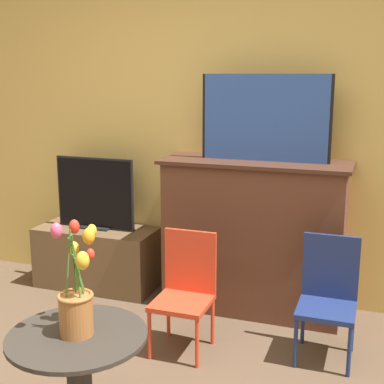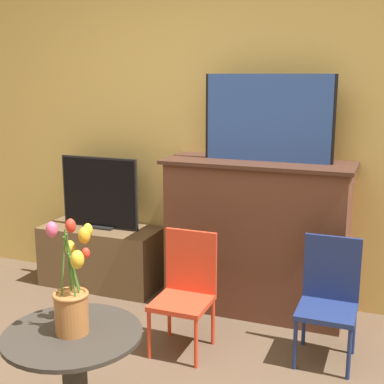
{
  "view_description": "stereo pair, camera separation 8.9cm",
  "coord_description": "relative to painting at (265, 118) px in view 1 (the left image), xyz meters",
  "views": [
    {
      "loc": [
        1.13,
        -1.68,
        1.66
      ],
      "look_at": [
        0.12,
        1.16,
        1.0
      ],
      "focal_mm": 50.0,
      "sensor_mm": 36.0,
      "label": 1
    },
    {
      "loc": [
        1.21,
        -1.65,
        1.66
      ],
      "look_at": [
        0.12,
        1.16,
        1.0
      ],
      "focal_mm": 50.0,
      "sensor_mm": 36.0,
      "label": 2
    }
  ],
  "objects": [
    {
      "name": "fireplace_mantel",
      "position": [
        -0.05,
        -0.01,
        -0.82
      ],
      "size": [
        1.3,
        0.49,
        1.09
      ],
      "color": "brown",
      "rests_on": "ground"
    },
    {
      "name": "chair_red",
      "position": [
        -0.32,
        -0.69,
        -0.98
      ],
      "size": [
        0.33,
        0.33,
        0.73
      ],
      "color": "red",
      "rests_on": "ground"
    },
    {
      "name": "wall_back",
      "position": [
        -0.39,
        0.25,
        -0.03
      ],
      "size": [
        8.0,
        0.06,
        2.7
      ],
      "color": "#E0BC66",
      "rests_on": "ground"
    },
    {
      "name": "tv_monitor",
      "position": [
        -1.32,
        -0.0,
        -0.62
      ],
      "size": [
        0.65,
        0.12,
        0.56
      ],
      "color": "black",
      "rests_on": "tv_stand"
    },
    {
      "name": "painting",
      "position": [
        0.0,
        0.0,
        0.0
      ],
      "size": [
        0.88,
        0.03,
        0.58
      ],
      "color": "black",
      "rests_on": "fireplace_mantel"
    },
    {
      "name": "tv_stand",
      "position": [
        -1.32,
        -0.01,
        -1.14
      ],
      "size": [
        0.95,
        0.41,
        0.48
      ],
      "color": "brown",
      "rests_on": "ground"
    },
    {
      "name": "side_table",
      "position": [
        -0.47,
        -1.67,
        -1.03
      ],
      "size": [
        0.63,
        0.63,
        0.53
      ],
      "color": "#332D28",
      "rests_on": "ground"
    },
    {
      "name": "chair_blue",
      "position": [
        0.51,
        -0.5,
        -0.98
      ],
      "size": [
        0.33,
        0.33,
        0.73
      ],
      "color": "navy",
      "rests_on": "ground"
    },
    {
      "name": "vase_tulips",
      "position": [
        -0.47,
        -1.66,
        -0.68
      ],
      "size": [
        0.17,
        0.23,
        0.52
      ],
      "color": "#AD6B38",
      "rests_on": "side_table"
    }
  ]
}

